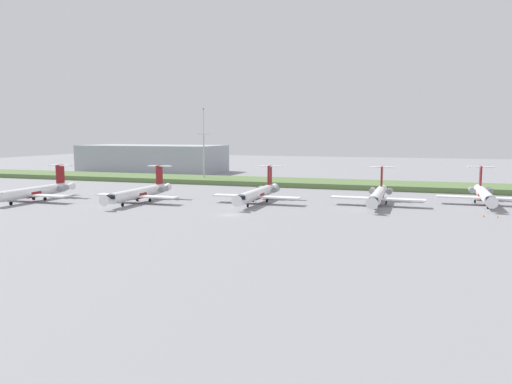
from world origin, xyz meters
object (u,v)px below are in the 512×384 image
object	(u,v)px
antenna_mast	(204,152)
safety_cone_front_marker	(484,216)
safety_cone_mid_marker	(498,217)
regional_jet_nearest	(34,192)
regional_jet_fifth	(484,194)
regional_jet_fourth	(378,195)
regional_jet_third	(258,193)
regional_jet_second	(140,193)

from	to	relation	value
antenna_mast	safety_cone_front_marker	xyz separation A→B (m)	(88.46, -51.35, -10.79)
antenna_mast	safety_cone_mid_marker	distance (m)	105.27
regional_jet_nearest	safety_cone_mid_marker	xyz separation A→B (m)	(112.85, 9.48, -2.26)
regional_jet_nearest	safety_cone_front_marker	xyz separation A→B (m)	(110.13, 9.63, -2.26)
regional_jet_fifth	safety_cone_front_marker	bearing A→B (deg)	-96.05
regional_jet_fourth	safety_cone_mid_marker	distance (m)	28.29
regional_jet_fifth	safety_cone_front_marker	size ratio (longest dim) A/B	56.36
regional_jet_fourth	safety_cone_mid_marker	world-z (taller)	regional_jet_fourth
regional_jet_nearest	regional_jet_third	size ratio (longest dim) A/B	1.00
regional_jet_second	safety_cone_front_marker	size ratio (longest dim) A/B	56.36
regional_jet_fourth	antenna_mast	distance (m)	77.17
regional_jet_fifth	regional_jet_third	bearing A→B (deg)	-164.32
regional_jet_fourth	safety_cone_front_marker	distance (m)	25.77
regional_jet_third	safety_cone_front_marker	world-z (taller)	regional_jet_third
safety_cone_front_marker	regional_jet_nearest	bearing A→B (deg)	-175.00
regional_jet_second	antenna_mast	xyz separation A→B (m)	(-6.19, 54.30, 8.53)
regional_jet_fifth	safety_cone_front_marker	distance (m)	21.29
regional_jet_fifth	regional_jet_fourth	bearing A→B (deg)	-158.80
regional_jet_nearest	antenna_mast	distance (m)	65.27
regional_jet_second	regional_jet_nearest	bearing A→B (deg)	-166.52
safety_cone_front_marker	regional_jet_fourth	bearing A→B (deg)	154.04
antenna_mast	regional_jet_fourth	bearing A→B (deg)	-31.53
safety_cone_front_marker	safety_cone_mid_marker	world-z (taller)	same
regional_jet_fifth	safety_cone_front_marker	xyz separation A→B (m)	(-2.23, -21.06, -2.26)
regional_jet_third	safety_cone_mid_marker	xyz separation A→B (m)	(55.47, -5.76, -2.26)
regional_jet_fourth	regional_jet_fifth	xyz separation A→B (m)	(25.31, 9.82, 0.00)
regional_jet_nearest	regional_jet_second	xyz separation A→B (m)	(27.86, 6.68, 0.00)
regional_jet_second	regional_jet_fourth	world-z (taller)	same
regional_jet_second	antenna_mast	size ratio (longest dim) A/B	1.16
regional_jet_fourth	safety_cone_mid_marker	bearing A→B (deg)	-23.81
regional_jet_nearest	antenna_mast	size ratio (longest dim) A/B	1.16
regional_jet_second	regional_jet_fifth	xyz separation A→B (m)	(84.50, 24.00, 0.00)
regional_jet_third	safety_cone_front_marker	xyz separation A→B (m)	(52.75, -5.62, -2.26)
regional_jet_third	regional_jet_fourth	distance (m)	30.20
antenna_mast	safety_cone_front_marker	bearing A→B (deg)	-30.13
regional_jet_third	safety_cone_mid_marker	distance (m)	55.81
regional_jet_third	regional_jet_fourth	bearing A→B (deg)	10.73
regional_jet_nearest	regional_jet_fourth	distance (m)	89.52
antenna_mast	safety_cone_mid_marker	size ratio (longest dim) A/B	48.75
regional_jet_fourth	regional_jet_third	bearing A→B (deg)	-169.27
regional_jet_fifth	regional_jet_second	bearing A→B (deg)	-164.14
regional_jet_third	safety_cone_mid_marker	size ratio (longest dim) A/B	56.36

